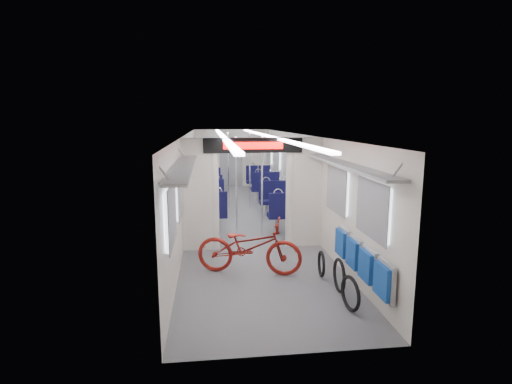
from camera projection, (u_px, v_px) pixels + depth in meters
carriage at (245, 167)px, 9.91m from camera, size 12.00×12.02×2.31m
bicycle at (249, 247)px, 6.93m from camera, size 1.95×1.11×0.97m
flip_bench at (361, 259)px, 6.01m from camera, size 0.12×2.11×0.51m
bike_hoop_a at (350, 295)px, 5.59m from camera, size 0.13×0.51×0.51m
bike_hoop_b at (339, 277)px, 6.21m from camera, size 0.06×0.54×0.54m
bike_hoop_c at (321, 265)px, 6.82m from camera, size 0.09×0.46×0.45m
seat_bay_near_left at (208, 202)px, 10.40m from camera, size 0.92×2.11×1.11m
seat_bay_near_right at (280, 203)px, 10.36m from camera, size 0.90×2.02×1.08m
seat_bay_far_left at (208, 184)px, 13.41m from camera, size 0.90×2.04×1.09m
seat_bay_far_right at (262, 181)px, 14.02m from camera, size 0.91×2.09×1.10m
stanchion_near_left at (236, 189)px, 8.83m from camera, size 0.04×0.04×2.30m
stanchion_near_right at (262, 187)px, 9.13m from camera, size 0.04×0.04×2.30m
stanchion_far_left at (228, 171)px, 12.05m from camera, size 0.05×0.05×2.30m
stanchion_far_right at (250, 171)px, 12.01m from camera, size 0.04×0.04×2.30m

